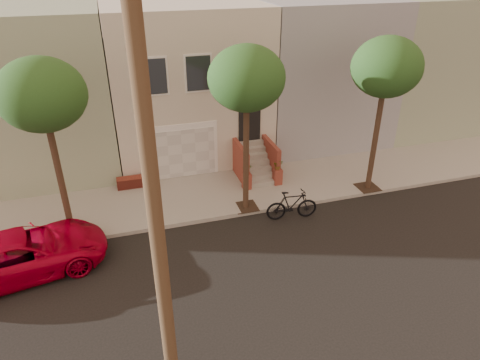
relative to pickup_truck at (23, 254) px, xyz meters
name	(u,v)px	position (x,y,z in m)	size (l,w,h in m)	color
ground	(253,278)	(6.84, -2.41, -0.71)	(90.00, 90.00, 0.00)	black
sidewalk	(213,195)	(6.84, 2.94, -0.64)	(40.00, 3.70, 0.15)	#9C9A8E
house_row	(183,76)	(6.85, 8.78, 2.93)	(33.10, 11.70, 7.00)	beige
tree_left	(42,96)	(1.34, 1.49, 4.54)	(2.70, 2.57, 6.30)	#2D2116
tree_mid	(247,80)	(7.84, 1.49, 4.54)	(2.70, 2.57, 6.30)	#2D2116
tree_right	(387,68)	(13.34, 1.49, 4.54)	(2.70, 2.57, 6.30)	#2D2116
pickup_truck	(23,254)	(0.00, 0.00, 0.00)	(2.36, 5.13, 1.42)	#B3001F
motorcycle	(292,205)	(9.35, 0.42, -0.11)	(0.56, 1.99, 1.20)	black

